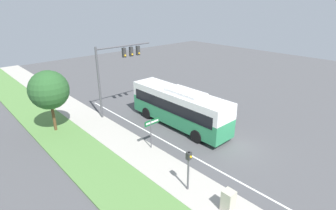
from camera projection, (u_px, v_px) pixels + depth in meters
The scene contains 10 objects.
ground_plane at pixel (227, 142), 20.95m from camera, with size 80.00×80.00×0.00m, color #4C4C4F.
sidewalk at pixel (171, 173), 17.02m from camera, with size 2.80×80.00×0.12m.
grass_verge at pixel (130, 196), 15.01m from camera, with size 3.60×80.00×0.10m.
lane_divider_near at pixel (197, 159), 18.68m from camera, with size 0.14×30.00×0.01m.
bus at pixel (179, 106), 23.00m from camera, with size 2.59×10.13×3.47m.
signal_gantry at pixel (117, 64), 24.52m from camera, with size 6.02×0.41×6.79m.
pedestrian_signal at pixel (189, 165), 14.87m from camera, with size 0.28×0.34×2.63m.
street_sign at pixel (152, 128), 19.32m from camera, with size 1.37×0.08×2.47m.
utility_cabinet at pixel (228, 201), 13.70m from camera, with size 0.58×0.60×1.24m.
roadside_tree at pixel (49, 90), 21.32m from camera, with size 3.21×3.21×5.23m.
Camera 1 is at (-15.92, -10.29, 10.50)m, focal length 28.00 mm.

